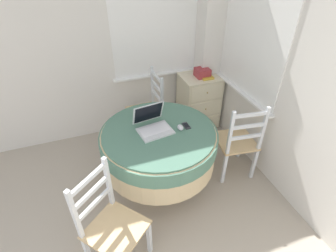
{
  "coord_description": "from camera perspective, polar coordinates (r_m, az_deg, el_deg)",
  "views": [
    {
      "loc": [
        0.42,
        0.19,
        2.29
      ],
      "look_at": [
        1.17,
        2.25,
        0.69
      ],
      "focal_mm": 28.0,
      "sensor_mm": 36.0,
      "label": 1
    }
  ],
  "objects": [
    {
      "name": "corner_room_shell",
      "position": [
        2.37,
        4.71,
        10.92
      ],
      "size": [
        4.48,
        5.19,
        2.55
      ],
      "color": "silver",
      "rests_on": "ground_plane"
    },
    {
      "name": "round_dining_table",
      "position": [
        2.62,
        -1.96,
        -4.16
      ],
      "size": [
        1.15,
        1.15,
        0.77
      ],
      "color": "#4C3D2D",
      "rests_on": "ground_plane"
    },
    {
      "name": "laptop",
      "position": [
        2.51,
        -3.34,
        0.3
      ],
      "size": [
        0.35,
        0.35,
        0.24
      ],
      "color": "silver",
      "rests_on": "round_dining_table"
    },
    {
      "name": "computer_mouse",
      "position": [
        2.52,
        2.71,
        -0.31
      ],
      "size": [
        0.05,
        0.08,
        0.04
      ],
      "color": "silver",
      "rests_on": "round_dining_table"
    },
    {
      "name": "cell_phone",
      "position": [
        2.58,
        4.01,
        0.08
      ],
      "size": [
        0.06,
        0.11,
        0.01
      ],
      "color": "#2D2D33",
      "rests_on": "round_dining_table"
    },
    {
      "name": "dining_chair_near_back_window",
      "position": [
        3.42,
        -4.42,
        3.52
      ],
      "size": [
        0.43,
        0.42,
        0.96
      ],
      "color": "tan",
      "rests_on": "ground_plane"
    },
    {
      "name": "dining_chair_near_right_window",
      "position": [
        2.98,
        14.89,
        -3.41
      ],
      "size": [
        0.46,
        0.47,
        0.96
      ],
      "color": "tan",
      "rests_on": "ground_plane"
    },
    {
      "name": "dining_chair_camera_near",
      "position": [
        2.24,
        -12.31,
        -20.33
      ],
      "size": [
        0.58,
        0.58,
        0.96
      ],
      "color": "tan",
      "rests_on": "ground_plane"
    },
    {
      "name": "corner_cabinet",
      "position": [
        3.77,
        6.66,
        5.58
      ],
      "size": [
        0.53,
        0.48,
        0.77
      ],
      "color": "beige",
      "rests_on": "ground_plane"
    },
    {
      "name": "storage_box",
      "position": [
        3.54,
        7.48,
        11.46
      ],
      "size": [
        0.18,
        0.17,
        0.11
      ],
      "color": "#9E3338",
      "rests_on": "corner_cabinet"
    },
    {
      "name": "book_on_cabinet",
      "position": [
        3.54,
        8.27,
        10.63
      ],
      "size": [
        0.15,
        0.19,
        0.02
      ],
      "color": "gold",
      "rests_on": "corner_cabinet"
    }
  ]
}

